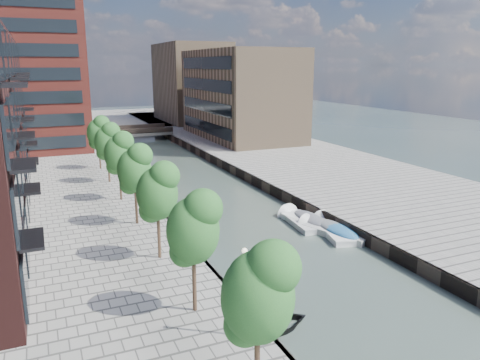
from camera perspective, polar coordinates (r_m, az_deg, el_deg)
water at (r=52.45m, az=-6.48°, el=-0.15°), size 300.00×300.00×0.00m
quay_right at (r=58.85m, az=8.56°, el=1.82°), size 20.00×140.00×1.00m
quay_wall_left at (r=50.96m, az=-13.06°, el=-0.26°), size 0.25×140.00×1.00m
quay_wall_right at (r=54.36m, az=-0.34°, el=0.98°), size 0.25×140.00×1.00m
far_closure at (r=110.40m, az=-15.77°, el=7.03°), size 80.00×40.00×1.00m
tower at (r=73.87m, az=-26.18°, el=15.12°), size 18.00×18.00×30.00m
tan_block_near at (r=77.25m, az=0.01°, el=10.42°), size 12.00×25.00×14.00m
tan_block_far at (r=101.56m, az=-5.96°, el=11.73°), size 12.00×20.00×16.00m
bridge at (r=82.84m, az=-13.07°, el=5.70°), size 13.00×6.00×1.30m
tree_0 at (r=15.93m, az=2.19°, el=-13.36°), size 2.50×2.50×5.95m
tree_1 at (r=21.94m, az=-5.76°, el=-5.61°), size 2.50×2.50×5.95m
tree_2 at (r=28.41m, az=-10.09°, el=-1.23°), size 2.50×2.50×5.95m
tree_3 at (r=35.08m, az=-12.78°, el=1.51°), size 2.50×2.50×5.95m
tree_4 at (r=41.86m, az=-14.61°, el=3.37°), size 2.50×2.50×5.95m
tree_5 at (r=48.70m, az=-15.93°, el=4.70°), size 2.50×2.50×5.95m
tree_6 at (r=55.58m, az=-16.93°, el=5.71°), size 2.50×2.50×5.95m
lamp_0 at (r=20.46m, az=0.56°, el=-12.48°), size 0.24×0.24×4.12m
lamp_1 at (r=34.80m, az=-10.21°, el=-1.50°), size 0.24×0.24×4.12m
lamp_2 at (r=50.15m, az=-14.49°, el=2.97°), size 0.24×0.24×4.12m
sloop_1 at (r=24.06m, az=3.28°, el=-17.73°), size 4.48×3.27×0.91m
sloop_2 at (r=38.24m, az=-8.11°, el=-5.53°), size 5.26×4.16×0.98m
sloop_3 at (r=40.11m, az=-7.86°, el=-4.59°), size 5.72×4.60×1.05m
sloop_4 at (r=36.14m, az=-7.12°, el=-6.66°), size 5.51×4.65×0.97m
motorboat_1 at (r=37.03m, az=11.29°, el=-5.94°), size 3.23×5.99×1.90m
motorboat_2 at (r=38.95m, az=7.16°, el=-4.97°), size 2.36×5.54×1.79m
motorboat_3 at (r=36.68m, az=11.06°, el=-6.12°), size 3.96×6.03×1.91m
motorboat_4 at (r=38.86m, az=8.08°, el=-4.86°), size 3.33×5.80×1.83m
car at (r=74.25m, az=-2.30°, el=5.33°), size 2.35×3.95×1.26m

